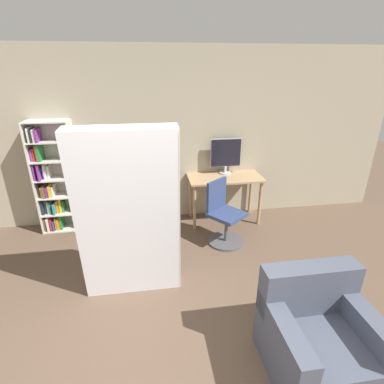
% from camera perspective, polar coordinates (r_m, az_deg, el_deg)
% --- Properties ---
extents(wall_back, '(8.00, 0.06, 2.70)m').
position_cam_1_polar(wall_back, '(4.77, -8.53, 9.96)').
color(wall_back, tan).
rests_on(wall_back, ground).
extents(desk, '(1.18, 0.57, 0.77)m').
position_cam_1_polar(desk, '(4.83, 6.28, 1.57)').
color(desk, tan).
rests_on(desk, ground).
extents(monitor, '(0.50, 0.19, 0.58)m').
position_cam_1_polar(monitor, '(4.86, 6.46, 7.13)').
color(monitor, '#B7B7BC').
rests_on(monitor, desk).
extents(office_chair, '(0.62, 0.62, 0.93)m').
position_cam_1_polar(office_chair, '(4.35, 6.05, -4.98)').
color(office_chair, '#4C4C51').
rests_on(office_chair, ground).
extents(bookshelf, '(0.60, 0.34, 1.70)m').
position_cam_1_polar(bookshelf, '(4.98, -24.95, 1.84)').
color(bookshelf, beige).
rests_on(bookshelf, ground).
extents(mattress_near, '(1.05, 0.36, 1.91)m').
position_cam_1_polar(mattress_near, '(3.18, -11.86, -4.68)').
color(mattress_near, silver).
rests_on(mattress_near, ground).
extents(armchair, '(0.85, 0.80, 0.85)m').
position_cam_1_polar(armchair, '(2.96, 22.85, -24.01)').
color(armchair, '#474C5B').
rests_on(armchair, ground).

